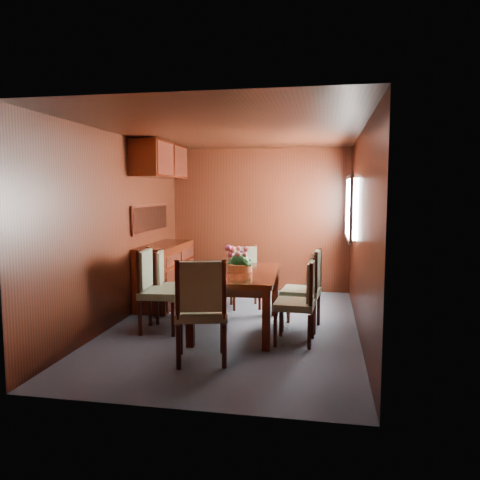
% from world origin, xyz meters
% --- Properties ---
extents(ground, '(4.50, 4.50, 0.00)m').
position_xyz_m(ground, '(0.00, 0.00, 0.00)').
color(ground, '#373E4B').
rests_on(ground, ground).
extents(room_shell, '(3.06, 4.52, 2.41)m').
position_xyz_m(room_shell, '(-0.10, 0.33, 1.63)').
color(room_shell, black).
rests_on(room_shell, ground).
extents(sideboard, '(0.48, 1.40, 0.90)m').
position_xyz_m(sideboard, '(-1.25, 1.00, 0.45)').
color(sideboard, '#330F06').
rests_on(sideboard, ground).
extents(dining_table, '(1.01, 1.56, 0.71)m').
position_xyz_m(dining_table, '(0.05, -0.10, 0.61)').
color(dining_table, '#330F06').
rests_on(dining_table, ground).
extents(chair_left_near, '(0.49, 0.51, 1.00)m').
position_xyz_m(chair_left_near, '(-0.92, -0.33, 0.55)').
color(chair_left_near, black).
rests_on(chair_left_near, ground).
extents(chair_left_far, '(0.50, 0.51, 0.92)m').
position_xyz_m(chair_left_far, '(-0.91, 0.14, 0.51)').
color(chair_left_far, black).
rests_on(chair_left_far, ground).
extents(chair_right_near, '(0.45, 0.47, 0.93)m').
position_xyz_m(chair_right_near, '(0.84, -0.48, 0.52)').
color(chair_right_near, black).
rests_on(chair_right_near, ground).
extents(chair_right_far, '(0.49, 0.51, 0.98)m').
position_xyz_m(chair_right_far, '(0.89, 0.08, 0.55)').
color(chair_right_far, black).
rests_on(chair_right_far, ground).
extents(chair_head, '(0.60, 0.59, 1.05)m').
position_xyz_m(chair_head, '(-0.08, -1.28, 0.58)').
color(chair_head, black).
rests_on(chair_head, ground).
extents(chair_foot, '(0.52, 0.51, 0.88)m').
position_xyz_m(chair_foot, '(-0.06, 1.06, 0.49)').
color(chair_foot, black).
rests_on(chair_foot, ground).
extents(flower_centerpiece, '(0.32, 0.32, 0.32)m').
position_xyz_m(flower_centerpiece, '(0.08, -0.05, 0.87)').
color(flower_centerpiece, '#B06635').
rests_on(flower_centerpiece, dining_table).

